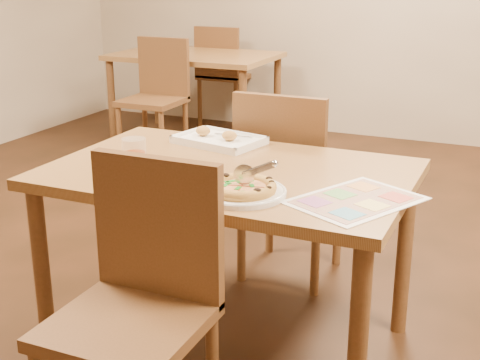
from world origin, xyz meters
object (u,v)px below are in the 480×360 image
at_px(bg_chair_far, 221,64).
at_px(pizza_cutter, 255,171).
at_px(plate, 240,192).
at_px(dining_table, 229,191).
at_px(pizza, 242,187).
at_px(chair_near, 143,275).
at_px(bg_chair_near, 158,84).
at_px(menu, 356,200).
at_px(appetizer_tray, 219,140).
at_px(bg_table, 195,64).
at_px(glass_tumbler, 134,155).
at_px(chair_far, 285,165).

relative_size(bg_chair_far, pizza_cutter, 3.72).
relative_size(plate, pizza_cutter, 2.37).
height_order(dining_table, pizza, pizza).
xyz_separation_m(chair_near, pizza_cutter, (0.19, 0.38, 0.23)).
height_order(bg_chair_near, menu, bg_chair_near).
bearing_deg(bg_chair_far, appetizer_tray, 115.23).
bearing_deg(bg_table, bg_chair_far, 90.00).
bearing_deg(pizza, glass_tumbler, 165.90).
height_order(plate, pizza, pizza).
height_order(dining_table, bg_chair_near, bg_chair_near).
distance_m(chair_near, bg_chair_far, 4.22).
bearing_deg(bg_chair_far, chair_far, 120.65).
xyz_separation_m(bg_chair_near, pizza_cutter, (1.79, -2.42, 0.23)).
height_order(chair_far, plate, chair_far).
height_order(pizza, pizza_cutter, pizza_cutter).
xyz_separation_m(chair_far, menu, (0.51, -0.75, 0.16)).
height_order(chair_near, bg_table, chair_near).
bearing_deg(chair_near, appetizer_tray, 101.77).
bearing_deg(dining_table, chair_near, -90.00).
relative_size(chair_near, bg_table, 0.36).
height_order(pizza_cutter, menu, pizza_cutter).
height_order(bg_chair_near, glass_tumbler, bg_chair_near).
relative_size(dining_table, bg_table, 1.00).
bearing_deg(plate, bg_chair_far, 116.28).
distance_m(bg_table, pizza, 3.52).
xyz_separation_m(glass_tumbler, menu, (0.83, -0.02, -0.05)).
bearing_deg(chair_near, bg_chair_far, 112.29).
relative_size(dining_table, chair_far, 2.77).
distance_m(bg_table, plate, 3.51).
relative_size(chair_far, menu, 1.17).
height_order(bg_table, pizza, pizza).
xyz_separation_m(dining_table, bg_chair_far, (-1.60, 3.30, -0.07)).
height_order(dining_table, bg_table, same).
xyz_separation_m(chair_near, pizza, (0.16, 0.35, 0.18)).
distance_m(plate, appetizer_tray, 0.65).
bearing_deg(plate, dining_table, 121.75).
distance_m(chair_near, menu, 0.70).
relative_size(bg_chair_near, glass_tumbler, 4.28).
xyz_separation_m(pizza, pizza_cutter, (0.03, 0.03, 0.05)).
bearing_deg(bg_chair_near, dining_table, -53.95).
height_order(pizza, glass_tumbler, glass_tumbler).
bearing_deg(chair_far, dining_table, 90.00).
bearing_deg(pizza, bg_table, 119.98).
bearing_deg(plate, glass_tumbler, 166.19).
distance_m(dining_table, pizza, 0.32).
distance_m(chair_near, bg_table, 3.76).
bearing_deg(menu, appetizer_tray, 146.69).
height_order(bg_table, appetizer_tray, appetizer_tray).
xyz_separation_m(bg_chair_near, glass_tumbler, (1.28, -2.33, 0.20)).
xyz_separation_m(chair_far, appetizer_tray, (-0.19, -0.29, 0.17)).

